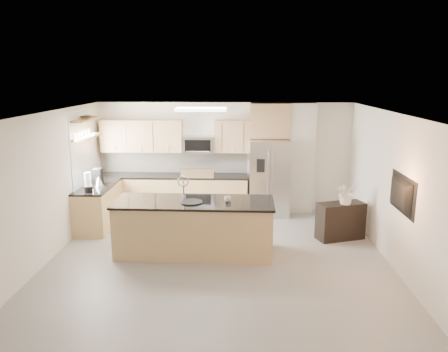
{
  "coord_description": "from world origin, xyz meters",
  "views": [
    {
      "loc": [
        0.37,
        -7.06,
        3.2
      ],
      "look_at": [
        0.06,
        1.3,
        1.28
      ],
      "focal_mm": 35.0,
      "sensor_mm": 36.0,
      "label": 1
    }
  ],
  "objects_px": {
    "island": "(194,227)",
    "credenza": "(340,221)",
    "blender": "(88,183)",
    "flower_vase": "(347,187)",
    "refrigerator": "(269,177)",
    "coffee_maker": "(98,177)",
    "range": "(199,194)",
    "kettle": "(99,181)",
    "television": "(397,194)",
    "cup": "(228,199)",
    "microwave": "(198,145)",
    "platter": "(191,202)",
    "bowl": "(87,116)"
  },
  "relations": [
    {
      "from": "cup",
      "to": "platter",
      "type": "xyz_separation_m",
      "value": [
        -0.65,
        -0.09,
        -0.04
      ]
    },
    {
      "from": "microwave",
      "to": "blender",
      "type": "xyz_separation_m",
      "value": [
        -2.07,
        -1.71,
        -0.54
      ]
    },
    {
      "from": "blender",
      "to": "cup",
      "type": "bearing_deg",
      "value": -16.73
    },
    {
      "from": "range",
      "to": "kettle",
      "type": "distance_m",
      "value": 2.36
    },
    {
      "from": "refrigerator",
      "to": "flower_vase",
      "type": "bearing_deg",
      "value": -48.92
    },
    {
      "from": "island",
      "to": "bowl",
      "type": "height_order",
      "value": "bowl"
    },
    {
      "from": "cup",
      "to": "bowl",
      "type": "bearing_deg",
      "value": 152.79
    },
    {
      "from": "range",
      "to": "island",
      "type": "bearing_deg",
      "value": -86.49
    },
    {
      "from": "refrigerator",
      "to": "flower_vase",
      "type": "distance_m",
      "value": 2.16
    },
    {
      "from": "credenza",
      "to": "television",
      "type": "relative_size",
      "value": 0.86
    },
    {
      "from": "television",
      "to": "bowl",
      "type": "bearing_deg",
      "value": 68.84
    },
    {
      "from": "cup",
      "to": "coffee_maker",
      "type": "xyz_separation_m",
      "value": [
        -2.86,
        1.53,
        0.04
      ]
    },
    {
      "from": "refrigerator",
      "to": "coffee_maker",
      "type": "relative_size",
      "value": 5.31
    },
    {
      "from": "flower_vase",
      "to": "television",
      "type": "height_order",
      "value": "television"
    },
    {
      "from": "refrigerator",
      "to": "blender",
      "type": "height_order",
      "value": "refrigerator"
    },
    {
      "from": "television",
      "to": "cup",
      "type": "bearing_deg",
      "value": 76.07
    },
    {
      "from": "island",
      "to": "credenza",
      "type": "bearing_deg",
      "value": 17.06
    },
    {
      "from": "microwave",
      "to": "coffee_maker",
      "type": "distance_m",
      "value": 2.4
    },
    {
      "from": "bowl",
      "to": "microwave",
      "type": "bearing_deg",
      "value": 24.27
    },
    {
      "from": "range",
      "to": "cup",
      "type": "bearing_deg",
      "value": -72.66
    },
    {
      "from": "range",
      "to": "television",
      "type": "distance_m",
      "value": 4.78
    },
    {
      "from": "range",
      "to": "bowl",
      "type": "relative_size",
      "value": 3.48
    },
    {
      "from": "refrigerator",
      "to": "kettle",
      "type": "bearing_deg",
      "value": -164.46
    },
    {
      "from": "range",
      "to": "television",
      "type": "bearing_deg",
      "value": -41.64
    },
    {
      "from": "microwave",
      "to": "platter",
      "type": "bearing_deg",
      "value": -87.56
    },
    {
      "from": "island",
      "to": "bowl",
      "type": "bearing_deg",
      "value": 148.44
    },
    {
      "from": "cup",
      "to": "refrigerator",
      "type": "bearing_deg",
      "value": 69.42
    },
    {
      "from": "refrigerator",
      "to": "credenza",
      "type": "height_order",
      "value": "refrigerator"
    },
    {
      "from": "microwave",
      "to": "blender",
      "type": "height_order",
      "value": "microwave"
    },
    {
      "from": "refrigerator",
      "to": "kettle",
      "type": "xyz_separation_m",
      "value": [
        -3.68,
        -1.02,
        0.14
      ]
    },
    {
      "from": "cup",
      "to": "flower_vase",
      "type": "distance_m",
      "value": 2.44
    },
    {
      "from": "refrigerator",
      "to": "coffee_maker",
      "type": "distance_m",
      "value": 3.86
    },
    {
      "from": "coffee_maker",
      "to": "television",
      "type": "relative_size",
      "value": 0.31
    },
    {
      "from": "microwave",
      "to": "bowl",
      "type": "xyz_separation_m",
      "value": [
        -2.25,
        -1.01,
        0.75
      ]
    },
    {
      "from": "blender",
      "to": "flower_vase",
      "type": "distance_m",
      "value": 5.15
    },
    {
      "from": "range",
      "to": "cup",
      "type": "height_order",
      "value": "range"
    },
    {
      "from": "microwave",
      "to": "kettle",
      "type": "height_order",
      "value": "microwave"
    },
    {
      "from": "blender",
      "to": "microwave",
      "type": "bearing_deg",
      "value": 39.5
    },
    {
      "from": "platter",
      "to": "coffee_maker",
      "type": "relative_size",
      "value": 1.18
    },
    {
      "from": "television",
      "to": "kettle",
      "type": "bearing_deg",
      "value": 69.68
    },
    {
      "from": "microwave",
      "to": "island",
      "type": "relative_size",
      "value": 0.26
    },
    {
      "from": "island",
      "to": "platter",
      "type": "relative_size",
      "value": 7.31
    },
    {
      "from": "range",
      "to": "credenza",
      "type": "bearing_deg",
      "value": -28.14
    },
    {
      "from": "island",
      "to": "coffee_maker",
      "type": "height_order",
      "value": "island"
    },
    {
      "from": "range",
      "to": "kettle",
      "type": "height_order",
      "value": "kettle"
    },
    {
      "from": "microwave",
      "to": "flower_vase",
      "type": "distance_m",
      "value": 3.59
    },
    {
      "from": "credenza",
      "to": "flower_vase",
      "type": "distance_m",
      "value": 0.73
    },
    {
      "from": "blender",
      "to": "kettle",
      "type": "distance_m",
      "value": 0.52
    },
    {
      "from": "refrigerator",
      "to": "island",
      "type": "relative_size",
      "value": 0.61
    },
    {
      "from": "cup",
      "to": "credenza",
      "type": "bearing_deg",
      "value": 20.5
    }
  ]
}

